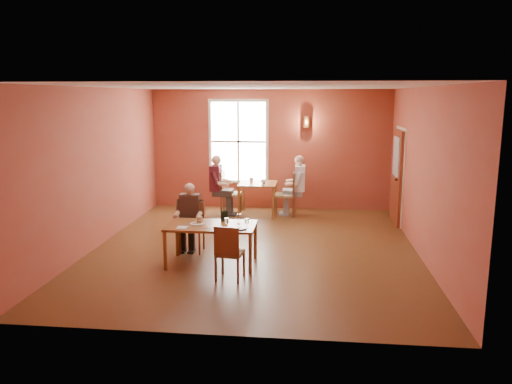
# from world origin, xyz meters

# --- Properties ---
(ground) EXTENTS (6.00, 7.00, 0.01)m
(ground) POSITION_xyz_m (0.00, 0.00, 0.00)
(ground) COLOR brown
(ground) RESTS_ON ground
(wall_back) EXTENTS (6.00, 0.04, 3.00)m
(wall_back) POSITION_xyz_m (0.00, 3.50, 1.50)
(wall_back) COLOR brown
(wall_back) RESTS_ON ground
(wall_front) EXTENTS (6.00, 0.04, 3.00)m
(wall_front) POSITION_xyz_m (0.00, -3.50, 1.50)
(wall_front) COLOR brown
(wall_front) RESTS_ON ground
(wall_left) EXTENTS (0.04, 7.00, 3.00)m
(wall_left) POSITION_xyz_m (-3.00, 0.00, 1.50)
(wall_left) COLOR brown
(wall_left) RESTS_ON ground
(wall_right) EXTENTS (0.04, 7.00, 3.00)m
(wall_right) POSITION_xyz_m (3.00, 0.00, 1.50)
(wall_right) COLOR brown
(wall_right) RESTS_ON ground
(ceiling) EXTENTS (6.00, 7.00, 0.04)m
(ceiling) POSITION_xyz_m (0.00, 0.00, 3.00)
(ceiling) COLOR white
(ceiling) RESTS_ON wall_back
(window) EXTENTS (1.36, 0.10, 1.96)m
(window) POSITION_xyz_m (-0.80, 3.45, 1.70)
(window) COLOR white
(window) RESTS_ON wall_back
(door) EXTENTS (0.12, 1.04, 2.10)m
(door) POSITION_xyz_m (2.94, 2.30, 1.05)
(door) COLOR maroon
(door) RESTS_ON ground
(wall_sconce) EXTENTS (0.16, 0.16, 0.28)m
(wall_sconce) POSITION_xyz_m (0.90, 3.40, 2.20)
(wall_sconce) COLOR brown
(wall_sconce) RESTS_ON wall_back
(main_table) EXTENTS (1.49, 0.84, 0.70)m
(main_table) POSITION_xyz_m (-0.63, -0.97, 0.35)
(main_table) COLOR brown
(main_table) RESTS_ON ground
(chair_diner_main) EXTENTS (0.40, 0.40, 0.91)m
(chair_diner_main) POSITION_xyz_m (-1.13, -0.32, 0.45)
(chair_diner_main) COLOR #492113
(chair_diner_main) RESTS_ON ground
(diner_main) EXTENTS (0.48, 0.48, 1.20)m
(diner_main) POSITION_xyz_m (-1.13, -0.35, 0.60)
(diner_main) COLOR black
(diner_main) RESTS_ON ground
(chair_empty) EXTENTS (0.44, 0.44, 0.89)m
(chair_empty) POSITION_xyz_m (-0.21, -1.63, 0.45)
(chair_empty) COLOR brown
(chair_empty) RESTS_ON ground
(plate_food) EXTENTS (0.28, 0.28, 0.03)m
(plate_food) POSITION_xyz_m (-0.87, -0.97, 0.72)
(plate_food) COLOR white
(plate_food) RESTS_ON main_table
(sandwich) EXTENTS (0.09, 0.09, 0.10)m
(sandwich) POSITION_xyz_m (-0.85, -0.90, 0.75)
(sandwich) COLOR tan
(sandwich) RESTS_ON main_table
(goblet_a) EXTENTS (0.08, 0.08, 0.18)m
(goblet_a) POSITION_xyz_m (-0.18, -0.86, 0.79)
(goblet_a) COLOR white
(goblet_a) RESTS_ON main_table
(goblet_b) EXTENTS (0.08, 0.08, 0.17)m
(goblet_b) POSITION_xyz_m (-0.01, -1.11, 0.79)
(goblet_b) COLOR white
(goblet_b) RESTS_ON main_table
(goblet_c) EXTENTS (0.08, 0.08, 0.18)m
(goblet_c) POSITION_xyz_m (-0.34, -1.15, 0.79)
(goblet_c) COLOR white
(goblet_c) RESTS_ON main_table
(menu_stand) EXTENTS (0.13, 0.09, 0.19)m
(menu_stand) POSITION_xyz_m (-0.45, -0.71, 0.79)
(menu_stand) COLOR black
(menu_stand) RESTS_ON main_table
(knife) EXTENTS (0.19, 0.05, 0.00)m
(knife) POSITION_xyz_m (-0.66, -1.20, 0.70)
(knife) COLOR silver
(knife) RESTS_ON main_table
(napkin) EXTENTS (0.17, 0.17, 0.01)m
(napkin) POSITION_xyz_m (-1.08, -1.20, 0.70)
(napkin) COLOR silver
(napkin) RESTS_ON main_table
(sunglasses) EXTENTS (0.12, 0.09, 0.01)m
(sunglasses) POSITION_xyz_m (-0.06, -1.26, 0.71)
(sunglasses) COLOR black
(sunglasses) RESTS_ON main_table
(second_table) EXTENTS (0.89, 0.89, 0.78)m
(second_table) POSITION_xyz_m (-0.23, 2.70, 0.39)
(second_table) COLOR brown
(second_table) RESTS_ON ground
(chair_diner_white) EXTENTS (0.47, 0.47, 1.06)m
(chair_diner_white) POSITION_xyz_m (0.42, 2.70, 0.53)
(chair_diner_white) COLOR brown
(chair_diner_white) RESTS_ON ground
(diner_white) EXTENTS (0.56, 0.56, 1.40)m
(diner_white) POSITION_xyz_m (0.45, 2.70, 0.70)
(diner_white) COLOR white
(diner_white) RESTS_ON ground
(chair_diner_maroon) EXTENTS (0.47, 0.47, 1.05)m
(chair_diner_maroon) POSITION_xyz_m (-0.88, 2.70, 0.53)
(chair_diner_maroon) COLOR brown
(chair_diner_maroon) RESTS_ON ground
(diner_maroon) EXTENTS (0.56, 0.56, 1.40)m
(diner_maroon) POSITION_xyz_m (-0.91, 2.70, 0.70)
(diner_maroon) COLOR maroon
(diner_maroon) RESTS_ON ground
(cup_a) EXTENTS (0.16, 0.16, 0.10)m
(cup_a) POSITION_xyz_m (-0.08, 2.62, 0.83)
(cup_a) COLOR silver
(cup_a) RESTS_ON second_table
(cup_b) EXTENTS (0.13, 0.13, 0.11)m
(cup_b) POSITION_xyz_m (-0.39, 2.79, 0.84)
(cup_b) COLOR white
(cup_b) RESTS_ON second_table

